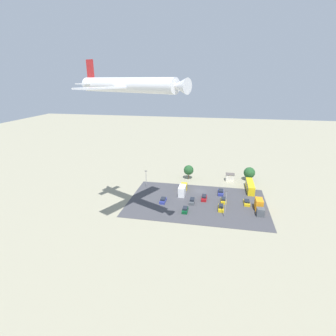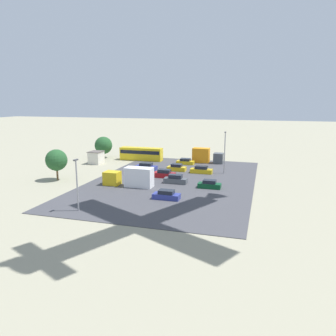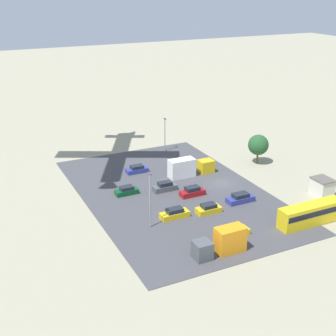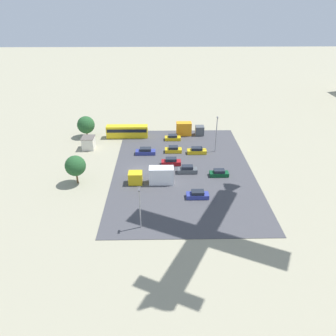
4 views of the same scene
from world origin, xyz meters
The scene contains 18 objects.
ground_plane centered at (0.00, 0.00, 0.00)m, with size 400.00×400.00×0.00m, color gray.
parking_lot_surface centered at (0.00, 9.82, 0.04)m, with size 47.09×30.13×0.08m.
shed_building centered at (-11.75, -13.09, 1.53)m, with size 3.62×3.08×3.04m.
bus centered at (-18.97, -4.10, 1.81)m, with size 2.49×11.03×3.22m.
parked_car_0 centered at (-8.18, 13.69, 0.73)m, with size 1.80×4.64×1.57m.
parked_car_1 centered at (11.59, 11.94, 0.69)m, with size 1.84×4.24×1.46m.
parked_car_2 centered at (1.62, 10.70, 0.77)m, with size 1.72×4.30×1.65m.
parked_car_3 centered at (-16.80, 8.12, 0.67)m, with size 1.96×4.17×1.41m.
parked_car_4 centered at (-9.03, 8.03, 0.71)m, with size 1.90×4.07×1.52m.
parked_car_5 centered at (-2.28, 7.30, 0.76)m, with size 1.81×4.38×1.63m.
parked_car_6 centered at (-8.05, 1.28, 0.73)m, with size 1.96×4.78×1.57m.
parked_car_7 centered at (3.18, 17.33, 0.69)m, with size 1.75×4.00×1.47m.
parked_truck_0 centered at (5.92, 3.62, 1.68)m, with size 2.34×9.14×3.49m.
parked_truck_1 centered at (-20.22, 12.49, 1.72)m, with size 2.31×7.53×3.59m.
tree_near_shed centered at (5.56, -12.03, 3.96)m, with size 4.14×4.14×6.05m.
tree_apron_mid centered at (-19.61, -15.12, 3.39)m, with size 4.65×4.65×5.72m.
light_pole_lot_centre centered at (20.41, 1.71, 4.17)m, with size 0.90×0.28×7.34m.
light_pole_lot_edge centered at (-9.31, 18.34, 4.92)m, with size 0.90×0.28×8.82m.
Camera 4 is at (63.84, 5.41, 33.85)m, focal length 35.00 mm.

